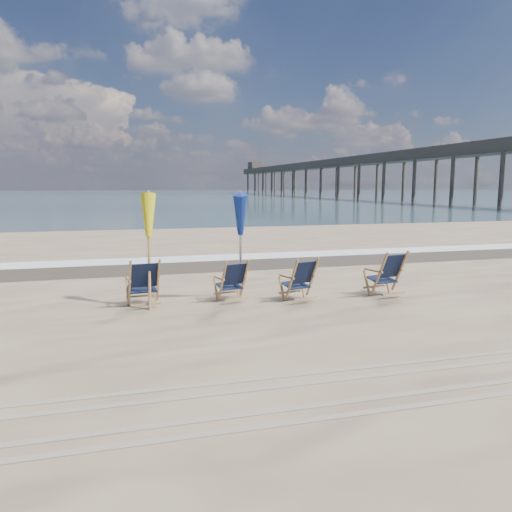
# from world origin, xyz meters

# --- Properties ---
(ocean) EXTENTS (400.00, 400.00, 0.00)m
(ocean) POSITION_xyz_m (0.00, 128.00, 0.00)
(ocean) COLOR #3D5966
(ocean) RESTS_ON ground
(surf_foam) EXTENTS (200.00, 1.40, 0.01)m
(surf_foam) POSITION_xyz_m (0.00, 8.30, 0.00)
(surf_foam) COLOR silver
(surf_foam) RESTS_ON ground
(wet_sand_strip) EXTENTS (200.00, 2.60, 0.00)m
(wet_sand_strip) POSITION_xyz_m (0.00, 6.80, 0.00)
(wet_sand_strip) COLOR #42362A
(wet_sand_strip) RESTS_ON ground
(tire_tracks) EXTENTS (80.00, 1.30, 0.01)m
(tire_tracks) POSITION_xyz_m (0.00, -2.80, 0.01)
(tire_tracks) COLOR gray
(tire_tracks) RESTS_ON ground
(beach_chair_0) EXTENTS (0.70, 0.77, 0.98)m
(beach_chair_0) POSITION_xyz_m (-2.08, 1.94, 0.49)
(beach_chair_0) COLOR black
(beach_chair_0) RESTS_ON ground
(beach_chair_1) EXTENTS (0.69, 0.75, 0.89)m
(beach_chair_1) POSITION_xyz_m (-0.32, 1.94, 0.44)
(beach_chair_1) COLOR black
(beach_chair_1) RESTS_ON ground
(beach_chair_2) EXTENTS (0.75, 0.80, 0.93)m
(beach_chair_2) POSITION_xyz_m (1.05, 1.60, 0.47)
(beach_chair_2) COLOR black
(beach_chair_2) RESTS_ON ground
(beach_chair_3) EXTENTS (0.79, 0.85, 1.02)m
(beach_chair_3) POSITION_xyz_m (3.05, 1.51, 0.51)
(beach_chair_3) COLOR black
(beach_chair_3) RESTS_ON ground
(umbrella_yellow) EXTENTS (0.30, 0.30, 2.25)m
(umbrella_yellow) POSITION_xyz_m (-2.24, 1.94, 1.72)
(umbrella_yellow) COLOR #A87D4B
(umbrella_yellow) RESTS_ON ground
(umbrella_blue) EXTENTS (0.30, 0.30, 2.27)m
(umbrella_blue) POSITION_xyz_m (-0.35, 2.14, 1.73)
(umbrella_blue) COLOR #A5A5AD
(umbrella_blue) RESTS_ON ground
(fishing_pier) EXTENTS (4.40, 140.00, 9.30)m
(fishing_pier) POSITION_xyz_m (38.00, 74.00, 4.65)
(fishing_pier) COLOR #4E4339
(fishing_pier) RESTS_ON ground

